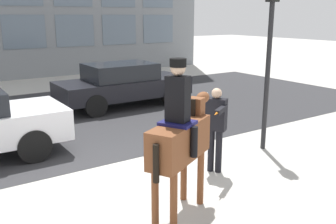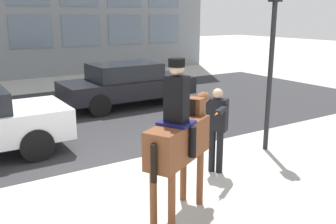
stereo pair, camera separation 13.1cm
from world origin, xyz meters
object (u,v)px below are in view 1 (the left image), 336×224
object	(u,v)px
mounted_horse_lead	(180,136)
traffic_light	(271,31)
street_car_far_lane	(123,84)
pedestrian_bystander	(216,124)

from	to	relation	value
mounted_horse_lead	traffic_light	world-z (taller)	traffic_light
mounted_horse_lead	street_car_far_lane	distance (m)	7.50
street_car_far_lane	traffic_light	xyz separation A→B (m)	(0.81, -5.68, 1.93)
mounted_horse_lead	traffic_light	size ratio (longest dim) A/B	0.61
mounted_horse_lead	pedestrian_bystander	world-z (taller)	mounted_horse_lead
traffic_light	pedestrian_bystander	bearing A→B (deg)	-167.67
mounted_horse_lead	pedestrian_bystander	distance (m)	1.82
pedestrian_bystander	traffic_light	distance (m)	2.55
traffic_light	mounted_horse_lead	bearing A→B (deg)	-158.17
pedestrian_bystander	street_car_far_lane	bearing A→B (deg)	-131.79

